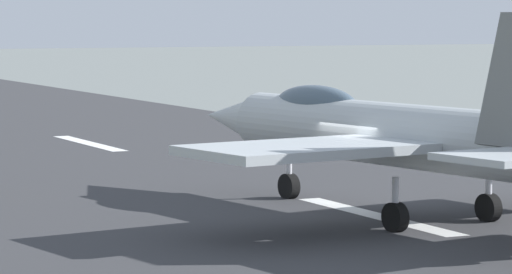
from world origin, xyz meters
The scene contains 4 objects.
ground_plane centered at (0.00, 0.00, 0.00)m, with size 400.00×400.00×0.00m, color slate.
runway_strip centered at (-0.02, 0.00, 0.01)m, with size 240.00×26.00×0.02m.
fighter_jet centered at (-1.11, -0.32, 2.34)m, with size 17.96×13.84×5.53m.
marker_cone_far centered at (23.24, -12.82, 0.28)m, with size 0.44×0.44×0.55m, color orange.
Camera 1 is at (-33.48, 19.27, 5.43)m, focal length 99.39 mm.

